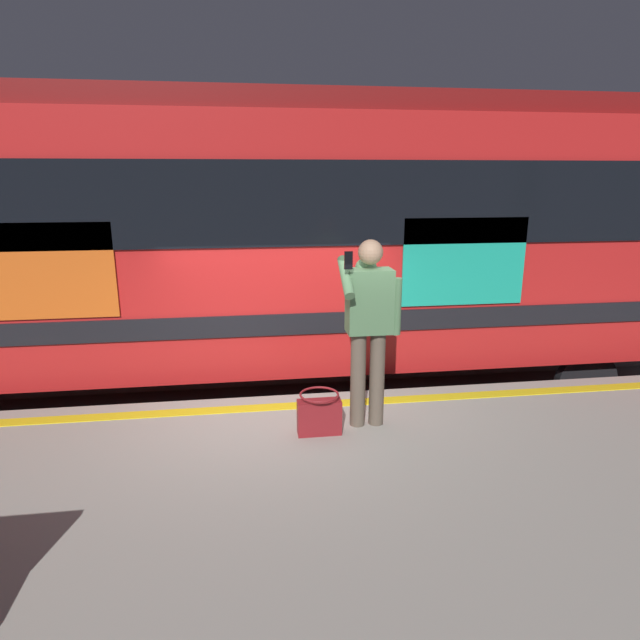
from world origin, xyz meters
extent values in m
plane|color=#4C4742|center=(0.00, 0.00, 0.00)|extent=(23.91, 23.91, 0.00)
cube|color=#9E998E|center=(0.00, 2.15, 0.47)|extent=(12.41, 4.30, 0.94)
cube|color=yellow|center=(0.00, 0.30, 0.95)|extent=(12.16, 0.16, 0.01)
cube|color=slate|center=(0.00, -1.25, 0.08)|extent=(16.13, 0.08, 0.16)
cube|color=slate|center=(0.00, -2.69, 0.08)|extent=(16.13, 0.08, 0.16)
cube|color=red|center=(0.13, -1.97, 2.41)|extent=(12.92, 3.07, 2.93)
cube|color=maroon|center=(0.13, -1.97, 4.00)|extent=(12.66, 2.82, 0.24)
cube|color=black|center=(0.13, -0.42, 2.93)|extent=(12.28, 0.03, 0.90)
cube|color=black|center=(0.13, -0.42, 1.61)|extent=(12.28, 0.03, 0.24)
cube|color=#19A58C|center=(-2.13, -0.42, 2.27)|extent=(1.45, 0.02, 0.99)
cube|color=#D85919|center=(2.39, -0.42, 2.27)|extent=(1.45, 0.02, 0.99)
cylinder|color=black|center=(-4.07, -0.74, 0.58)|extent=(0.84, 0.12, 0.84)
cylinder|color=black|center=(-4.07, -3.20, 0.58)|extent=(0.84, 0.12, 0.84)
cylinder|color=brown|center=(-0.84, 0.80, 1.39)|extent=(0.14, 0.14, 0.90)
cylinder|color=brown|center=(-0.66, 0.80, 1.39)|extent=(0.14, 0.14, 0.90)
cube|color=#4C724C|center=(-0.75, 0.80, 2.13)|extent=(0.40, 0.24, 0.58)
sphere|color=#4C724C|center=(-0.75, 0.64, 2.40)|extent=(0.20, 0.20, 0.20)
sphere|color=tan|center=(-0.75, 0.80, 2.57)|extent=(0.22, 0.22, 0.22)
cylinder|color=#4C724C|center=(-1.00, 0.80, 2.08)|extent=(0.09, 0.09, 0.52)
cylinder|color=#4C724C|center=(-0.52, 0.88, 2.37)|extent=(0.09, 0.42, 0.33)
cube|color=black|center=(-0.52, 0.98, 2.53)|extent=(0.07, 0.02, 0.15)
cube|color=maroon|center=(-0.28, 0.93, 1.10)|extent=(0.40, 0.15, 0.32)
torus|color=maroon|center=(-0.28, 0.93, 1.32)|extent=(0.36, 0.36, 0.02)
camera|label=1|loc=(0.35, 5.37, 3.22)|focal=30.32mm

